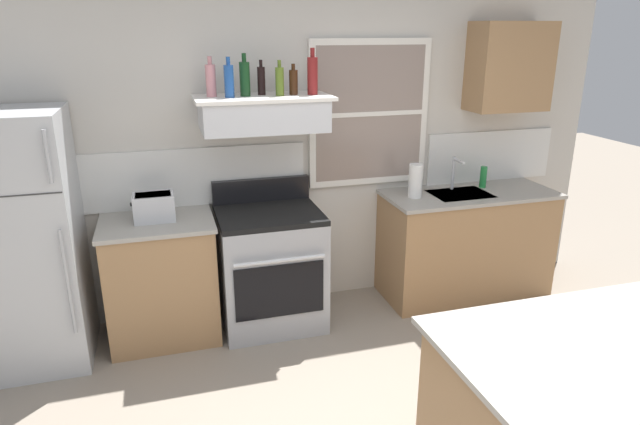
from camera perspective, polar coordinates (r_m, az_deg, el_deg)
name	(u,v)px	position (r m, az deg, el deg)	size (l,w,h in m)	color
back_wall	(293,141)	(4.36, -2.82, 7.39)	(5.40, 0.11, 2.70)	beige
refrigerator	(23,242)	(4.11, -28.47, -2.75)	(0.70, 0.72, 1.72)	#B7BABC
counter_left_of_stove	(162,279)	(4.21, -16.07, -6.63)	(0.79, 0.63, 0.91)	#9E754C
toaster	(154,207)	(4.02, -16.83, 0.58)	(0.30, 0.20, 0.19)	silver
stove_range	(270,267)	(4.23, -5.17, -5.66)	(0.76, 0.69, 1.09)	#9EA0A5
range_hood_shelf	(263,113)	(4.00, -5.93, 10.24)	(0.96, 0.52, 0.24)	silver
bottle_rose_pink	(211,80)	(3.96, -11.26, 13.34)	(0.07, 0.07, 0.27)	#C67F84
bottle_blue_liqueur	(229,81)	(3.89, -9.42, 13.35)	(0.07, 0.07, 0.27)	#1E478C
bottle_dark_green_wine	(245,78)	(3.95, -7.81, 13.63)	(0.07, 0.07, 0.29)	#143819
bottle_balsamic_dark	(261,80)	(4.02, -6.11, 13.48)	(0.06, 0.06, 0.24)	black
bottle_olive_oil_square	(280,81)	(3.95, -4.21, 13.46)	(0.06, 0.06, 0.24)	#4C601E
bottle_brown_stout	(293,82)	(4.02, -2.77, 13.40)	(0.06, 0.06, 0.21)	#381E0F
bottle_red_label_wine	(313,75)	(4.01, -0.78, 14.06)	(0.07, 0.07, 0.32)	maroon
counter_right_with_sink	(465,243)	(4.86, 14.82, -3.06)	(1.43, 0.63, 0.91)	#9E754C
sink_faucet	(455,170)	(4.70, 13.80, 4.34)	(0.03, 0.17, 0.28)	silver
paper_towel_roll	(415,181)	(4.44, 9.87, 3.26)	(0.11, 0.11, 0.27)	white
dish_soap_bottle	(483,177)	(4.86, 16.57, 3.56)	(0.06, 0.06, 0.18)	#268C3F
upper_cabinet_right	(509,67)	(4.85, 19.06, 14.10)	(0.64, 0.32, 0.70)	#9E754C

